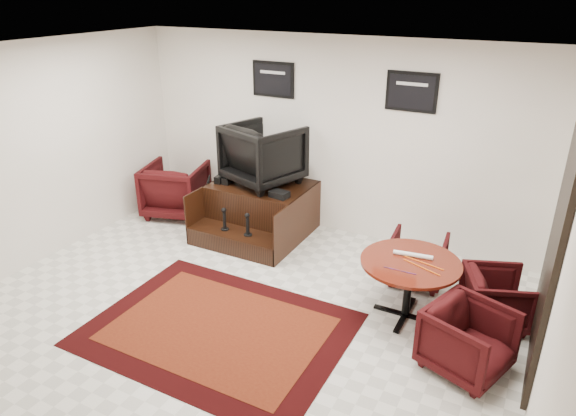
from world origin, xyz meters
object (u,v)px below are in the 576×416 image
object	(u,v)px
meeting_table	(410,268)
table_chair_back	(417,257)
shine_podium	(260,211)
table_chair_corner	(469,337)
table_chair_window	(497,296)
armchair_side	(176,187)
shine_chair	(263,151)

from	to	relation	value
meeting_table	table_chair_back	world-z (taller)	meeting_table
shine_podium	table_chair_corner	xyz separation A→B (m)	(3.25, -1.66, 0.03)
table_chair_back	meeting_table	bearing A→B (deg)	92.60
meeting_table	table_chair_window	bearing A→B (deg)	21.35
armchair_side	meeting_table	bearing A→B (deg)	149.19
shine_podium	table_chair_corner	bearing A→B (deg)	-27.08
shine_podium	table_chair_corner	world-z (taller)	shine_podium
meeting_table	table_chair_window	world-z (taller)	meeting_table
shine_chair	table_chair_back	distance (m)	2.61
meeting_table	table_chair_corner	xyz separation A→B (m)	(0.74, -0.57, -0.25)
table_chair_corner	shine_podium	bearing A→B (deg)	82.83
table_chair_back	table_chair_window	bearing A→B (deg)	150.44
shine_chair	table_chair_back	xyz separation A→B (m)	(2.42, -0.44, -0.88)
table_chair_back	table_chair_corner	distance (m)	1.61
armchair_side	table_chair_window	xyz separation A→B (m)	(4.91, -0.71, -0.13)
table_chair_window	shine_podium	bearing A→B (deg)	56.49
shine_podium	shine_chair	size ratio (longest dim) A/B	1.51
shine_podium	armchair_side	distance (m)	1.52
shine_chair	armchair_side	world-z (taller)	shine_chair
table_chair_window	armchair_side	bearing A→B (deg)	60.71
table_chair_back	table_chair_window	world-z (taller)	table_chair_back
table_chair_back	table_chair_window	distance (m)	1.08
meeting_table	table_chair_corner	size ratio (longest dim) A/B	1.47
table_chair_corner	armchair_side	bearing A→B (deg)	91.11
shine_chair	meeting_table	world-z (taller)	shine_chair
meeting_table	table_chair_back	distance (m)	0.85
armchair_side	table_chair_back	world-z (taller)	armchair_side
table_chair_window	table_chair_corner	xyz separation A→B (m)	(-0.14, -0.92, 0.03)
shine_podium	armchair_side	bearing A→B (deg)	-178.48
meeting_table	table_chair_back	bearing A→B (deg)	97.14
shine_chair	meeting_table	distance (m)	2.87
shine_podium	meeting_table	size ratio (longest dim) A/B	1.37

